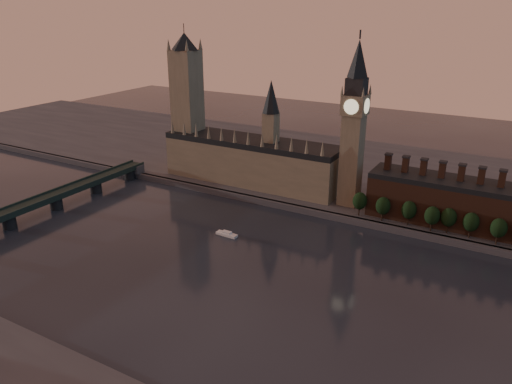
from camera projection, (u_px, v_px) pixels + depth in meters
ground at (248, 282)px, 238.75m from camera, size 900.00×900.00×0.00m
north_bank at (366, 175)px, 382.59m from camera, size 900.00×182.00×4.00m
palace_of_westminster at (252, 159)px, 354.27m from camera, size 130.00×30.30×74.00m
victoria_tower at (187, 99)px, 366.86m from camera, size 24.00×24.00×108.00m
big_ben at (354, 123)px, 303.28m from camera, size 15.00×15.00×107.00m
chimney_block at (467, 204)px, 284.62m from camera, size 110.00×25.00×37.00m
embankment_tree_0 at (360, 201)px, 300.64m from camera, size 8.60×8.60×14.88m
embankment_tree_1 at (383, 206)px, 293.30m from camera, size 8.60×8.60×14.88m
embankment_tree_2 at (409, 210)px, 287.41m from camera, size 8.60×8.60×14.88m
embankment_tree_3 at (432, 216)px, 279.88m from camera, size 8.60×8.60×14.88m
embankment_tree_4 at (449, 217)px, 277.50m from camera, size 8.60×8.60×14.88m
embankment_tree_5 at (471, 222)px, 271.56m from camera, size 8.60×8.60×14.88m
embankment_tree_6 at (499, 228)px, 264.34m from camera, size 8.60×8.60×14.88m
westminster_bridge at (29, 208)px, 305.85m from camera, size 14.00×200.00×11.55m
river_boat at (227, 234)px, 286.35m from camera, size 13.22×4.21×2.62m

